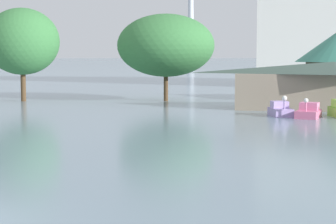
{
  "coord_description": "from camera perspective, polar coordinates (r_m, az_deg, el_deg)",
  "views": [
    {
      "loc": [
        8.96,
        -15.12,
        4.77
      ],
      "look_at": [
        3.5,
        16.48,
        1.69
      ],
      "focal_mm": 63.22,
      "sensor_mm": 36.0,
      "label": 1
    }
  ],
  "objects": [
    {
      "name": "pedal_boat_lavender",
      "position": [
        47.5,
        10.78,
        0.2
      ],
      "size": [
        2.06,
        2.88,
        1.68
      ],
      "rotation": [
        0.0,
        0.0,
        -1.31
      ],
      "color": "#B299D8",
      "rests_on": "ground"
    },
    {
      "name": "boathouse",
      "position": [
        54.31,
        15.62,
        2.57
      ],
      "size": [
        18.32,
        6.19,
        4.21
      ],
      "color": "gray",
      "rests_on": "ground"
    },
    {
      "name": "pedal_boat_pink",
      "position": [
        46.65,
        13.4,
        0.04
      ],
      "size": [
        2.23,
        3.08,
        1.58
      ],
      "rotation": [
        0.0,
        0.0,
        -1.81
      ],
      "color": "pink",
      "rests_on": "ground"
    },
    {
      "name": "shoreline_tree_tall_left",
      "position": [
        63.23,
        -13.88,
        6.62
      ],
      "size": [
        7.66,
        7.66,
        9.64
      ],
      "color": "brown",
      "rests_on": "ground"
    },
    {
      "name": "shoreline_tree_mid",
      "position": [
        61.81,
        -0.21,
        6.44
      ],
      "size": [
        10.12,
        10.12,
        9.06
      ],
      "color": "brown",
      "rests_on": "ground"
    }
  ]
}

